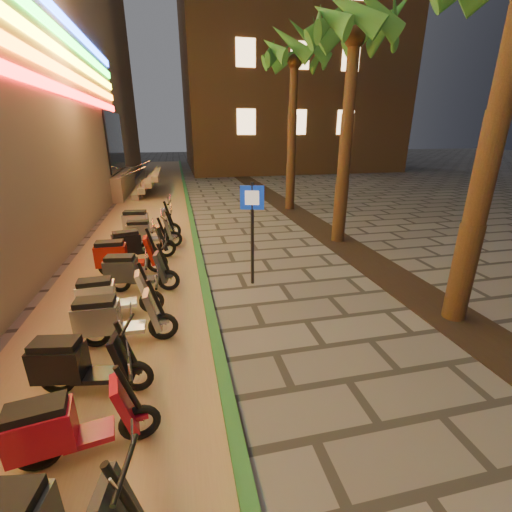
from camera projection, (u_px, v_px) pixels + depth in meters
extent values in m
plane|color=#474442|center=(315.00, 439.00, 3.94)|extent=(120.00, 120.00, 0.00)
cube|color=#8C7251|center=(145.00, 228.00, 12.56)|extent=(3.40, 60.00, 0.01)
cube|color=#235D28|center=(192.00, 224.00, 12.89)|extent=(0.18, 60.00, 0.10)
cube|color=black|center=(370.00, 262.00, 9.26)|extent=(1.20, 40.00, 0.02)
cube|color=black|center=(115.00, 142.00, 18.54)|extent=(0.08, 5.00, 3.00)
cube|color=gray|center=(82.00, 184.00, 18.87)|extent=(5.00, 6.00, 1.20)
cube|color=#FF1414|center=(12.00, 71.00, 6.97)|extent=(0.06, 26.00, 0.28)
cube|color=orange|center=(5.00, 39.00, 6.78)|extent=(0.06, 26.00, 0.28)
cube|color=gray|center=(139.00, 190.00, 19.65)|extent=(0.35, 5.00, 0.30)
cube|color=gray|center=(145.00, 185.00, 19.62)|extent=(0.35, 5.00, 0.30)
cube|color=gray|center=(151.00, 179.00, 19.59)|extent=(0.35, 5.00, 0.30)
cube|color=gray|center=(157.00, 174.00, 19.56)|extent=(0.35, 5.00, 0.30)
cylinder|color=silver|center=(125.00, 175.00, 17.35)|extent=(2.09, 0.06, 0.81)
cylinder|color=silver|center=(133.00, 167.00, 21.02)|extent=(2.09, 0.06, 0.81)
cube|color=brown|center=(282.00, 23.00, 30.83)|extent=(18.00, 16.00, 25.00)
cube|color=#FFCB8C|center=(246.00, 122.00, 25.35)|extent=(1.40, 0.06, 1.80)
cube|color=#FFCB8C|center=(297.00, 122.00, 26.19)|extent=(1.40, 0.06, 1.80)
cube|color=#FFCB8C|center=(345.00, 122.00, 27.02)|extent=(1.40, 0.06, 1.80)
cube|color=#FFCB8C|center=(246.00, 53.00, 23.81)|extent=(1.40, 0.06, 1.80)
cube|color=#FFCB8C|center=(300.00, 55.00, 24.64)|extent=(1.40, 0.06, 1.80)
cube|color=#FFCB8C|center=(351.00, 58.00, 25.47)|extent=(1.40, 0.06, 1.80)
cylinder|color=#472D19|center=(485.00, 171.00, 5.58)|extent=(0.40, 0.40, 5.45)
cylinder|color=#472D19|center=(345.00, 149.00, 10.12)|extent=(0.40, 0.40, 5.70)
sphere|color=#472D19|center=(355.00, 37.00, 9.14)|extent=(0.56, 0.56, 0.56)
cone|color=#27531A|center=(387.00, 20.00, 9.17)|extent=(0.60, 1.93, 1.52)
cone|color=#27531A|center=(369.00, 25.00, 9.65)|extent=(1.70, 1.86, 1.52)
cone|color=#27531A|center=(346.00, 27.00, 9.82)|extent=(2.00, 0.93, 1.52)
cone|color=#27531A|center=(329.00, 25.00, 9.60)|extent=(1.97, 1.48, 1.52)
cone|color=#27531A|center=(322.00, 19.00, 9.09)|extent=(1.22, 2.02, 1.52)
cone|color=#27531A|center=(332.00, 11.00, 8.54)|extent=(1.22, 2.02, 1.52)
cone|color=#27531A|center=(355.00, 6.00, 8.19)|extent=(1.97, 1.48, 1.52)
cone|color=#27531A|center=(380.00, 7.00, 8.22)|extent=(2.00, 0.93, 1.52)
cone|color=#27531A|center=(392.00, 12.00, 8.61)|extent=(1.70, 1.86, 1.52)
cylinder|color=#472D19|center=(292.00, 140.00, 14.66)|extent=(0.40, 0.40, 5.95)
sphere|color=#472D19|center=(295.00, 62.00, 13.64)|extent=(0.56, 0.56, 0.56)
cone|color=#27531A|center=(316.00, 50.00, 13.67)|extent=(0.60, 1.93, 1.52)
cone|color=#27531A|center=(306.00, 53.00, 14.14)|extent=(1.70, 1.86, 1.52)
cone|color=#27531A|center=(292.00, 53.00, 14.31)|extent=(2.00, 0.93, 1.52)
cone|color=#27531A|center=(279.00, 52.00, 14.09)|extent=(1.97, 1.48, 1.52)
cone|color=#27531A|center=(273.00, 49.00, 13.59)|extent=(1.22, 2.02, 1.52)
cone|color=#27531A|center=(277.00, 46.00, 13.03)|extent=(1.22, 2.02, 1.52)
cone|color=#27531A|center=(290.00, 44.00, 12.69)|extent=(1.97, 1.48, 1.52)
cone|color=#27531A|center=(307.00, 44.00, 12.71)|extent=(2.00, 0.93, 1.52)
cone|color=#27531A|center=(317.00, 46.00, 13.10)|extent=(1.70, 1.86, 1.52)
cylinder|color=black|center=(252.00, 235.00, 7.60)|extent=(0.07, 0.07, 2.33)
cube|color=#0E2FB9|center=(252.00, 198.00, 7.29)|extent=(0.50, 0.17, 0.51)
cube|color=white|center=(252.00, 198.00, 7.27)|extent=(0.29, 0.10, 0.30)
cylinder|color=black|center=(124.00, 497.00, 2.56)|extent=(0.27, 0.11, 0.70)
cylinder|color=black|center=(126.00, 467.00, 2.46)|extent=(0.13, 0.55, 0.04)
torus|color=black|center=(38.00, 452.00, 3.52)|extent=(0.47, 0.16, 0.47)
cylinder|color=silver|center=(38.00, 452.00, 3.52)|extent=(0.14, 0.11, 0.13)
torus|color=black|center=(140.00, 423.00, 3.87)|extent=(0.47, 0.16, 0.47)
cylinder|color=silver|center=(140.00, 423.00, 3.87)|extent=(0.14, 0.11, 0.13)
cube|color=maroon|center=(90.00, 434.00, 3.68)|extent=(0.54, 0.38, 0.07)
cube|color=maroon|center=(41.00, 430.00, 3.45)|extent=(0.67, 0.44, 0.45)
cube|color=black|center=(35.00, 410.00, 3.37)|extent=(0.59, 0.37, 0.11)
cube|color=maroon|center=(125.00, 405.00, 3.72)|extent=(0.29, 0.39, 0.63)
cylinder|color=black|center=(129.00, 390.00, 3.68)|extent=(0.25, 0.10, 0.66)
cylinder|color=black|center=(130.00, 367.00, 3.60)|extent=(0.12, 0.52, 0.04)
cube|color=maroon|center=(139.00, 415.00, 3.83)|extent=(0.21, 0.16, 0.05)
torus|color=black|center=(57.00, 379.00, 4.55)|extent=(0.49, 0.17, 0.48)
cylinder|color=silver|center=(57.00, 379.00, 4.55)|extent=(0.14, 0.11, 0.13)
torus|color=black|center=(136.00, 376.00, 4.60)|extent=(0.49, 0.17, 0.48)
cylinder|color=silver|center=(136.00, 376.00, 4.60)|extent=(0.14, 0.11, 0.13)
cube|color=black|center=(96.00, 375.00, 4.56)|extent=(0.55, 0.39, 0.07)
cube|color=black|center=(59.00, 362.00, 4.46)|extent=(0.69, 0.45, 0.46)
cube|color=black|center=(55.00, 345.00, 4.37)|extent=(0.61, 0.38, 0.11)
cube|color=black|center=(123.00, 357.00, 4.49)|extent=(0.30, 0.40, 0.65)
cylinder|color=black|center=(126.00, 345.00, 4.43)|extent=(0.26, 0.11, 0.68)
cylinder|color=black|center=(127.00, 325.00, 4.33)|extent=(0.13, 0.53, 0.04)
cube|color=black|center=(135.00, 369.00, 4.56)|extent=(0.22, 0.16, 0.06)
torus|color=black|center=(95.00, 333.00, 5.55)|extent=(0.50, 0.11, 0.50)
cylinder|color=silver|center=(95.00, 333.00, 5.55)|extent=(0.14, 0.10, 0.13)
torus|color=black|center=(163.00, 326.00, 5.75)|extent=(0.50, 0.11, 0.50)
cylinder|color=silver|center=(163.00, 326.00, 5.75)|extent=(0.14, 0.10, 0.13)
cube|color=#919298|center=(129.00, 328.00, 5.64)|extent=(0.54, 0.34, 0.08)
cube|color=#919298|center=(97.00, 318.00, 5.47)|extent=(0.68, 0.38, 0.48)
cube|color=black|center=(95.00, 302.00, 5.37)|extent=(0.60, 0.32, 0.12)
cube|color=#919298|center=(153.00, 310.00, 5.61)|extent=(0.26, 0.39, 0.68)
cylinder|color=black|center=(156.00, 299.00, 5.56)|extent=(0.27, 0.07, 0.71)
cylinder|color=black|center=(157.00, 282.00, 5.46)|extent=(0.05, 0.56, 0.04)
cube|color=#919298|center=(163.00, 320.00, 5.71)|extent=(0.21, 0.14, 0.06)
torus|color=black|center=(95.00, 309.00, 6.35)|extent=(0.48, 0.12, 0.47)
cylinder|color=silver|center=(95.00, 309.00, 6.35)|extent=(0.13, 0.10, 0.13)
torus|color=black|center=(152.00, 302.00, 6.62)|extent=(0.48, 0.12, 0.47)
cylinder|color=silver|center=(152.00, 302.00, 6.62)|extent=(0.13, 0.10, 0.13)
cube|color=white|center=(123.00, 303.00, 6.47)|extent=(0.52, 0.34, 0.07)
cube|color=white|center=(97.00, 295.00, 6.28)|extent=(0.66, 0.39, 0.46)
cube|color=black|center=(94.00, 282.00, 6.19)|extent=(0.58, 0.33, 0.11)
cube|color=white|center=(143.00, 288.00, 6.48)|extent=(0.27, 0.38, 0.64)
cylinder|color=black|center=(145.00, 279.00, 6.43)|extent=(0.25, 0.08, 0.68)
cylinder|color=black|center=(146.00, 264.00, 6.34)|extent=(0.07, 0.53, 0.04)
cube|color=white|center=(151.00, 296.00, 6.58)|extent=(0.21, 0.14, 0.05)
torus|color=black|center=(119.00, 282.00, 7.46)|extent=(0.50, 0.16, 0.49)
cylinder|color=silver|center=(119.00, 282.00, 7.46)|extent=(0.14, 0.11, 0.13)
torus|color=black|center=(169.00, 280.00, 7.55)|extent=(0.50, 0.16, 0.49)
cylinder|color=silver|center=(169.00, 280.00, 7.55)|extent=(0.14, 0.11, 0.13)
cube|color=#27292D|center=(144.00, 279.00, 7.49)|extent=(0.56, 0.39, 0.08)
cube|color=#27292D|center=(121.00, 270.00, 7.38)|extent=(0.70, 0.45, 0.47)
cube|color=black|center=(120.00, 258.00, 7.28)|extent=(0.62, 0.38, 0.11)
cube|color=#27292D|center=(161.00, 267.00, 7.43)|extent=(0.30, 0.41, 0.67)
cylinder|color=black|center=(164.00, 259.00, 7.37)|extent=(0.27, 0.10, 0.70)
cylinder|color=black|center=(164.00, 245.00, 7.27)|extent=(0.12, 0.55, 0.04)
cube|color=#27292D|center=(168.00, 275.00, 7.51)|extent=(0.22, 0.16, 0.06)
torus|color=black|center=(109.00, 267.00, 8.26)|extent=(0.52, 0.11, 0.52)
cylinder|color=silver|center=(109.00, 267.00, 8.26)|extent=(0.14, 0.10, 0.14)
torus|color=black|center=(157.00, 263.00, 8.51)|extent=(0.52, 0.11, 0.52)
cylinder|color=silver|center=(157.00, 263.00, 8.51)|extent=(0.14, 0.10, 0.14)
cube|color=maroon|center=(133.00, 263.00, 8.37)|extent=(0.55, 0.35, 0.08)
cube|color=maroon|center=(111.00, 255.00, 8.18)|extent=(0.71, 0.39, 0.50)
cube|color=black|center=(109.00, 244.00, 8.08)|extent=(0.62, 0.33, 0.12)
cube|color=maroon|center=(150.00, 250.00, 8.36)|extent=(0.27, 0.40, 0.70)
cylinder|color=black|center=(152.00, 242.00, 8.31)|extent=(0.27, 0.07, 0.74)
cylinder|color=black|center=(153.00, 229.00, 8.21)|extent=(0.05, 0.58, 0.04)
cube|color=maroon|center=(157.00, 258.00, 8.47)|extent=(0.22, 0.14, 0.06)
torus|color=black|center=(125.00, 255.00, 9.06)|extent=(0.53, 0.23, 0.52)
cylinder|color=silver|center=(125.00, 255.00, 9.06)|extent=(0.16, 0.13, 0.14)
torus|color=black|center=(167.00, 248.00, 9.56)|extent=(0.53, 0.23, 0.52)
cylinder|color=silver|center=(167.00, 248.00, 9.56)|extent=(0.16, 0.13, 0.14)
cube|color=black|center=(146.00, 250.00, 9.29)|extent=(0.62, 0.47, 0.08)
cube|color=black|center=(127.00, 244.00, 9.00)|extent=(0.77, 0.55, 0.50)
cube|color=black|center=(125.00, 233.00, 8.90)|extent=(0.68, 0.47, 0.12)
cube|color=black|center=(161.00, 237.00, 9.38)|extent=(0.36, 0.46, 0.70)
cylinder|color=black|center=(163.00, 230.00, 9.34)|extent=(0.28, 0.14, 0.74)
cylinder|color=black|center=(163.00, 218.00, 9.25)|extent=(0.19, 0.57, 0.04)
cube|color=black|center=(167.00, 244.00, 9.52)|extent=(0.25, 0.19, 0.06)
torus|color=black|center=(137.00, 241.00, 10.25)|extent=(0.50, 0.12, 0.50)
cylinder|color=silver|center=(137.00, 241.00, 10.25)|extent=(0.14, 0.10, 0.13)
torus|color=black|center=(174.00, 239.00, 10.43)|extent=(0.50, 0.12, 0.50)
cylinder|color=silver|center=(174.00, 239.00, 10.43)|extent=(0.14, 0.10, 0.13)
cube|color=#B0B1B8|center=(155.00, 239.00, 10.33)|extent=(0.54, 0.35, 0.08)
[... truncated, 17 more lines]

